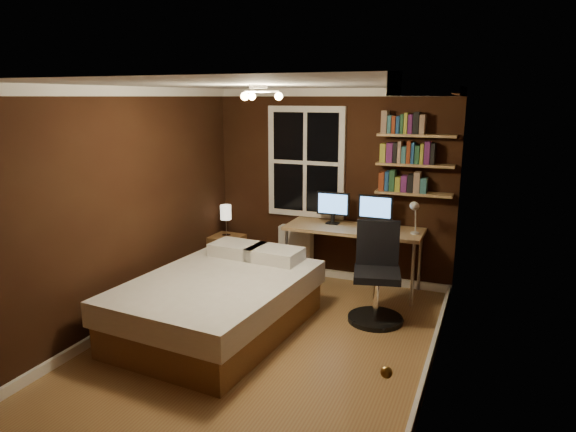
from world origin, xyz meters
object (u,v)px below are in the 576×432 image
at_px(desk_lamp, 415,217).
at_px(office_chair, 377,283).
at_px(bedside_lamp, 226,221).
at_px(monitor_left, 333,208).
at_px(nightstand, 227,254).
at_px(bed, 219,303).
at_px(monitor_right, 375,212).
at_px(desk, 354,232).
at_px(radiator, 296,251).

height_order(desk_lamp, office_chair, desk_lamp).
height_order(bedside_lamp, monitor_left, monitor_left).
height_order(nightstand, bedside_lamp, bedside_lamp).
relative_size(bed, monitor_left, 5.23).
height_order(monitor_right, office_chair, monitor_right).
bearing_deg(bed, bedside_lamp, 120.82).
height_order(monitor_left, monitor_right, same).
xyz_separation_m(nightstand, monitor_left, (1.50, 0.11, 0.75)).
bearing_deg(monitor_right, monitor_left, 180.00).
bearing_deg(monitor_right, bedside_lamp, -176.93).
distance_m(desk, office_chair, 0.99).
relative_size(monitor_left, office_chair, 0.39).
xyz_separation_m(bed, monitor_left, (0.67, 1.77, 0.71)).
bearing_deg(desk_lamp, nightstand, 178.22).
distance_m(desk_lamp, office_chair, 0.96).
relative_size(monitor_left, monitor_right, 1.00).
xyz_separation_m(radiator, desk, (0.86, -0.22, 0.40)).
bearing_deg(office_chair, bedside_lamp, 147.99).
relative_size(bedside_lamp, monitor_left, 1.02).
height_order(radiator, monitor_left, monitor_left).
bearing_deg(bedside_lamp, desk, 0.79).
relative_size(bedside_lamp, desk, 0.26).
bearing_deg(desk_lamp, desk, 172.14).
distance_m(bedside_lamp, desk, 1.80).
bearing_deg(bed, desk_lamp, 47.05).
xyz_separation_m(bedside_lamp, radiator, (0.94, 0.24, -0.39)).
height_order(desk, monitor_left, monitor_left).
distance_m(radiator, desk, 0.97).
xyz_separation_m(desk, desk_lamp, (0.75, -0.10, 0.28)).
xyz_separation_m(monitor_left, desk_lamp, (1.05, -0.19, 0.01)).
relative_size(radiator, monitor_left, 1.61).
height_order(radiator, desk_lamp, desk_lamp).
bearing_deg(monitor_right, bed, -124.39).
height_order(bed, bedside_lamp, bedside_lamp).
bearing_deg(radiator, bed, -93.38).
bearing_deg(radiator, desk_lamp, -11.34).
height_order(radiator, monitor_right, monitor_right).
distance_m(bedside_lamp, radiator, 1.05).
height_order(bed, desk_lamp, desk_lamp).
distance_m(nightstand, monitor_right, 2.18).
bearing_deg(bedside_lamp, monitor_right, 3.07).
bearing_deg(monitor_left, monitor_right, 0.00).
bearing_deg(monitor_left, desk_lamp, -10.17).
distance_m(bedside_lamp, office_chair, 2.43).
bearing_deg(office_chair, desk, 107.90).
distance_m(monitor_right, desk_lamp, 0.54).
height_order(nightstand, desk_lamp, desk_lamp).
height_order(bedside_lamp, desk_lamp, desk_lamp).
bearing_deg(monitor_left, bed, -110.65).
bearing_deg(bed, monitor_right, 59.99).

